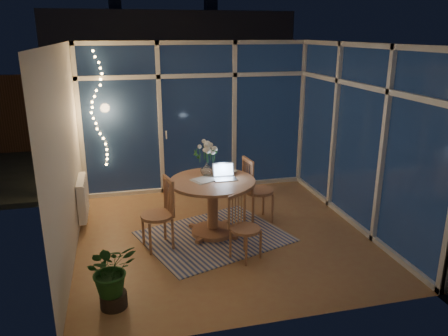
{
  "coord_description": "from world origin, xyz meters",
  "views": [
    {
      "loc": [
        -1.35,
        -5.42,
        2.74
      ],
      "look_at": [
        0.05,
        0.25,
        0.91
      ],
      "focal_mm": 35.0,
      "sensor_mm": 36.0,
      "label": 1
    }
  ],
  "objects_px": {
    "chair_front": "(246,227)",
    "potted_plant": "(111,274)",
    "dining_table": "(213,207)",
    "laptop": "(225,172)",
    "chair_left": "(157,214)",
    "flower_vase": "(207,168)",
    "chair_right": "(259,189)"
  },
  "relations": [
    {
      "from": "chair_front",
      "to": "potted_plant",
      "type": "xyz_separation_m",
      "value": [
        -1.62,
        -0.65,
        -0.04
      ]
    },
    {
      "from": "dining_table",
      "to": "chair_front",
      "type": "relative_size",
      "value": 1.39
    },
    {
      "from": "chair_front",
      "to": "laptop",
      "type": "height_order",
      "value": "laptop"
    },
    {
      "from": "laptop",
      "to": "potted_plant",
      "type": "height_order",
      "value": "laptop"
    },
    {
      "from": "chair_left",
      "to": "flower_vase",
      "type": "distance_m",
      "value": 0.98
    },
    {
      "from": "dining_table",
      "to": "laptop",
      "type": "height_order",
      "value": "laptop"
    },
    {
      "from": "flower_vase",
      "to": "chair_right",
      "type": "bearing_deg",
      "value": 4.98
    },
    {
      "from": "flower_vase",
      "to": "potted_plant",
      "type": "height_order",
      "value": "flower_vase"
    },
    {
      "from": "laptop",
      "to": "potted_plant",
      "type": "relative_size",
      "value": 0.4
    },
    {
      "from": "chair_right",
      "to": "flower_vase",
      "type": "bearing_deg",
      "value": 88.25
    },
    {
      "from": "chair_left",
      "to": "flower_vase",
      "type": "height_order",
      "value": "flower_vase"
    },
    {
      "from": "chair_left",
      "to": "laptop",
      "type": "height_order",
      "value": "laptop"
    },
    {
      "from": "chair_left",
      "to": "potted_plant",
      "type": "relative_size",
      "value": 1.27
    },
    {
      "from": "potted_plant",
      "to": "laptop",
      "type": "bearing_deg",
      "value": 42.63
    },
    {
      "from": "chair_front",
      "to": "potted_plant",
      "type": "distance_m",
      "value": 1.74
    },
    {
      "from": "chair_left",
      "to": "chair_right",
      "type": "height_order",
      "value": "chair_right"
    },
    {
      "from": "chair_front",
      "to": "laptop",
      "type": "xyz_separation_m",
      "value": [
        -0.07,
        0.77,
        0.49
      ]
    },
    {
      "from": "chair_front",
      "to": "flower_vase",
      "type": "distance_m",
      "value": 1.14
    },
    {
      "from": "dining_table",
      "to": "chair_left",
      "type": "relative_size",
      "value": 1.22
    },
    {
      "from": "dining_table",
      "to": "chair_front",
      "type": "distance_m",
      "value": 0.82
    },
    {
      "from": "dining_table",
      "to": "flower_vase",
      "type": "bearing_deg",
      "value": 97.88
    },
    {
      "from": "flower_vase",
      "to": "potted_plant",
      "type": "bearing_deg",
      "value": -129.03
    },
    {
      "from": "chair_right",
      "to": "laptop",
      "type": "xyz_separation_m",
      "value": [
        -0.59,
        -0.3,
        0.41
      ]
    },
    {
      "from": "dining_table",
      "to": "chair_left",
      "type": "bearing_deg",
      "value": -164.16
    },
    {
      "from": "chair_front",
      "to": "laptop",
      "type": "relative_size",
      "value": 2.77
    },
    {
      "from": "chair_front",
      "to": "chair_right",
      "type": "bearing_deg",
      "value": 32.92
    },
    {
      "from": "chair_front",
      "to": "potted_plant",
      "type": "bearing_deg",
      "value": 170.72
    },
    {
      "from": "chair_left",
      "to": "potted_plant",
      "type": "distance_m",
      "value": 1.34
    },
    {
      "from": "chair_right",
      "to": "laptop",
      "type": "distance_m",
      "value": 0.78
    },
    {
      "from": "laptop",
      "to": "potted_plant",
      "type": "xyz_separation_m",
      "value": [
        -1.55,
        -1.42,
        -0.53
      ]
    },
    {
      "from": "dining_table",
      "to": "laptop",
      "type": "relative_size",
      "value": 3.85
    },
    {
      "from": "chair_left",
      "to": "chair_front",
      "type": "xyz_separation_m",
      "value": [
        1.04,
        -0.56,
        -0.06
      ]
    }
  ]
}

